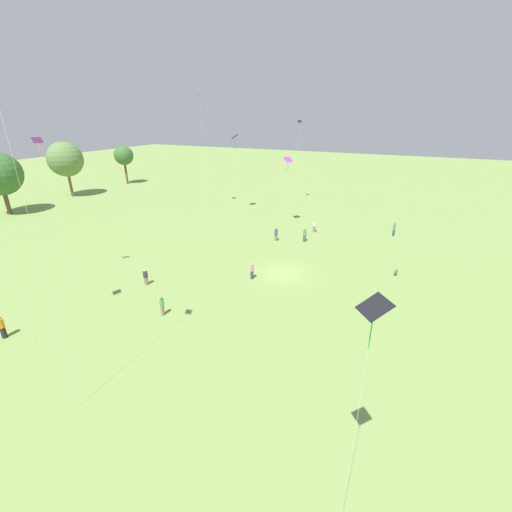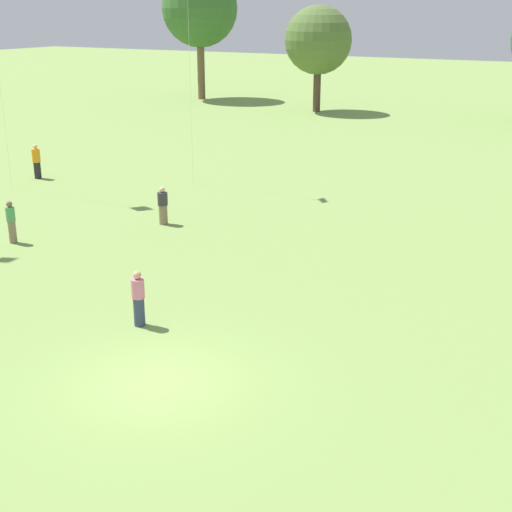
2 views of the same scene
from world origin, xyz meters
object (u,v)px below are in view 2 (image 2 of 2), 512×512
at_px(person_3, 138,299).
at_px(person_4, 11,222).
at_px(person_6, 163,206).
at_px(person_2, 37,162).

xyz_separation_m(person_3, person_4, (-9.26, 3.77, 0.02)).
xyz_separation_m(person_4, person_6, (3.68, 5.03, -0.06)).
bearing_deg(person_4, person_2, -66.26).
height_order(person_2, person_4, person_2).
relative_size(person_2, person_3, 1.10).
xyz_separation_m(person_2, person_3, (16.79, -12.54, -0.08)).
distance_m(person_2, person_6, 11.81).
bearing_deg(person_3, person_4, 66.67).
distance_m(person_4, person_6, 6.24).
bearing_deg(person_3, person_6, 31.20).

